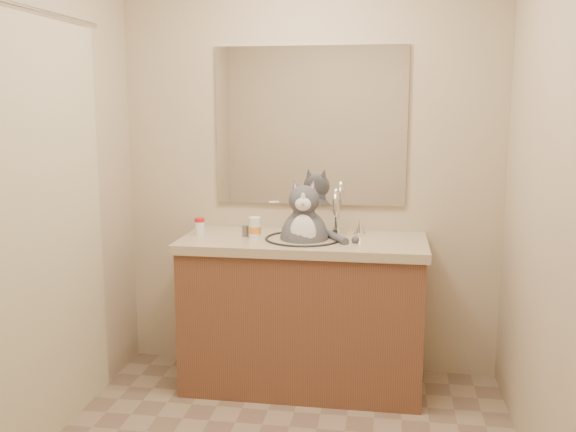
{
  "coord_description": "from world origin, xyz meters",
  "views": [
    {
      "loc": [
        0.45,
        -2.44,
        1.58
      ],
      "look_at": [
        -0.04,
        0.65,
        1.03
      ],
      "focal_mm": 40.0,
      "sensor_mm": 36.0,
      "label": 1
    }
  ],
  "objects_px": {
    "pill_bottle_orange": "(255,228)",
    "pill_bottle_redcap": "(200,226)",
    "cat": "(304,236)",
    "grey_canister": "(245,231)"
  },
  "relations": [
    {
      "from": "pill_bottle_redcap",
      "to": "grey_canister",
      "type": "bearing_deg",
      "value": 0.07
    },
    {
      "from": "pill_bottle_redcap",
      "to": "pill_bottle_orange",
      "type": "distance_m",
      "value": 0.33
    },
    {
      "from": "pill_bottle_redcap",
      "to": "pill_bottle_orange",
      "type": "bearing_deg",
      "value": -7.15
    },
    {
      "from": "pill_bottle_orange",
      "to": "grey_canister",
      "type": "xyz_separation_m",
      "value": [
        -0.06,
        0.04,
        -0.03
      ]
    },
    {
      "from": "cat",
      "to": "grey_canister",
      "type": "height_order",
      "value": "cat"
    },
    {
      "from": "pill_bottle_orange",
      "to": "pill_bottle_redcap",
      "type": "bearing_deg",
      "value": 172.85
    },
    {
      "from": "cat",
      "to": "grey_canister",
      "type": "relative_size",
      "value": 8.9
    },
    {
      "from": "pill_bottle_redcap",
      "to": "grey_canister",
      "type": "height_order",
      "value": "pill_bottle_redcap"
    },
    {
      "from": "pill_bottle_orange",
      "to": "cat",
      "type": "bearing_deg",
      "value": 4.08
    },
    {
      "from": "pill_bottle_redcap",
      "to": "grey_canister",
      "type": "xyz_separation_m",
      "value": [
        0.26,
        0.0,
        -0.02
      ]
    }
  ]
}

